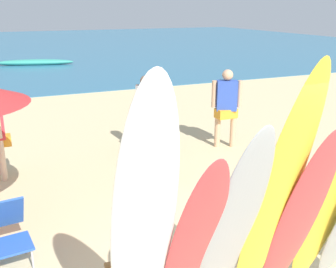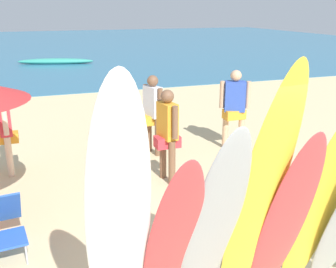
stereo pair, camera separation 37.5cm
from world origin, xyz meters
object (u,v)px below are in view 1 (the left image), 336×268
object	(u,v)px
beach_chair_red	(6,229)
beachgoer_photographing	(226,103)
surfboard_red_4	(298,221)
beachgoer_strolling	(146,110)
surfboard_grey_2	(231,232)
surfboard_red_1	(192,251)
distant_boat	(35,62)
surfboard_yellow_3	(274,202)
surfboard_white_0	(143,230)
beachgoer_midbeach	(164,130)
surfboard_rack	(244,240)
surfboard_yellow_5	(329,204)

from	to	relation	value
beach_chair_red	beachgoer_photographing	bearing A→B (deg)	22.64
beachgoer_photographing	surfboard_red_4	bearing A→B (deg)	-90.65
beachgoer_strolling	surfboard_grey_2	bearing A→B (deg)	-28.25
surfboard_red_1	beach_chair_red	distance (m)	2.65
surfboard_red_1	distant_boat	size ratio (longest dim) A/B	0.52
surfboard_red_1	surfboard_red_4	xyz separation A→B (m)	(1.15, -0.01, 0.04)
surfboard_red_1	surfboard_grey_2	xyz separation A→B (m)	(0.37, -0.03, 0.11)
surfboard_grey_2	beachgoer_strolling	distance (m)	5.11
surfboard_yellow_3	beachgoer_photographing	distance (m)	5.36
surfboard_white_0	surfboard_red_4	bearing A→B (deg)	7.70
beachgoer_strolling	beachgoer_photographing	size ratio (longest dim) A/B	0.97
surfboard_grey_2	beachgoer_midbeach	distance (m)	3.64
surfboard_rack	beach_chair_red	distance (m)	2.90
surfboard_white_0	beachgoer_photographing	size ratio (longest dim) A/B	1.63
surfboard_rack	surfboard_grey_2	size ratio (longest dim) A/B	1.37
surfboard_red_1	surfboard_grey_2	distance (m)	0.39
surfboard_grey_2	beachgoer_strolling	world-z (taller)	surfboard_grey_2
surfboard_yellow_3	beach_chair_red	distance (m)	3.30
surfboard_grey_2	surfboard_white_0	bearing A→B (deg)	178.75
surfboard_rack	surfboard_red_1	bearing A→B (deg)	-148.58
surfboard_rack	surfboard_yellow_3	world-z (taller)	surfboard_yellow_3
beachgoer_strolling	beach_chair_red	distance (m)	4.13
surfboard_red_1	surfboard_red_4	distance (m)	1.15
surfboard_red_1	beach_chair_red	xyz separation A→B (m)	(-1.51, 2.10, -0.59)
surfboard_red_1	beach_chair_red	world-z (taller)	surfboard_red_1
surfboard_yellow_3	beachgoer_midbeach	size ratio (longest dim) A/B	1.67
beachgoer_photographing	beachgoer_midbeach	bearing A→B (deg)	-126.20
surfboard_red_4	beachgoer_photographing	size ratio (longest dim) A/B	1.25
surfboard_grey_2	beachgoer_strolling	xyz separation A→B (m)	(1.03, 5.00, -0.14)
surfboard_rack	surfboard_yellow_3	size ratio (longest dim) A/B	1.14
beachgoer_midbeach	beach_chair_red	size ratio (longest dim) A/B	2.13
surfboard_grey_2	surfboard_yellow_5	size ratio (longest dim) A/B	1.01
beachgoer_photographing	beach_chair_red	world-z (taller)	beachgoer_photographing
surfboard_rack	beachgoer_strolling	world-z (taller)	beachgoer_strolling
surfboard_white_0	beachgoer_strolling	world-z (taller)	surfboard_white_0
surfboard_red_4	beachgoer_strolling	distance (m)	4.99
surfboard_red_4	surfboard_white_0	bearing A→B (deg)	-177.22
surfboard_yellow_5	beach_chair_red	xyz separation A→B (m)	(-3.09, 2.06, -0.70)
surfboard_yellow_5	beachgoer_strolling	distance (m)	4.94
surfboard_red_1	surfboard_red_4	size ratio (longest dim) A/B	0.98
surfboard_yellow_5	beachgoer_photographing	bearing A→B (deg)	67.71
beachgoer_midbeach	distant_boat	size ratio (longest dim) A/B	0.41
surfboard_white_0	surfboard_yellow_5	size ratio (longest dim) A/B	1.23
surfboard_red_4	beach_chair_red	xyz separation A→B (m)	(-2.66, 2.11, -0.63)
surfboard_yellow_5	beachgoer_midbeach	xyz separation A→B (m)	(-0.37, 3.48, -0.15)
beachgoer_strolling	beachgoer_midbeach	size ratio (longest dim) A/B	1.01
surfboard_grey_2	beachgoer_photographing	distance (m)	5.51
surfboard_white_0	surfboard_rack	bearing A→B (deg)	30.03
surfboard_red_1	distant_boat	xyz separation A→B (m)	(0.57, 20.14, -0.86)
surfboard_grey_2	beachgoer_midbeach	world-z (taller)	surfboard_grey_2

